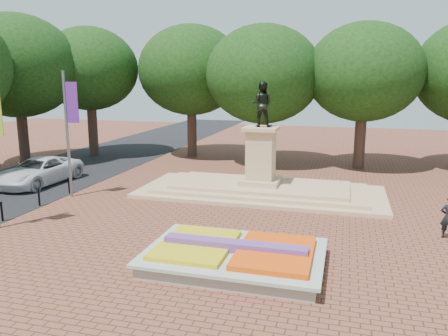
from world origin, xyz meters
name	(u,v)px	position (x,y,z in m)	size (l,w,h in m)	color
ground	(223,243)	(0.00, 0.00, 0.00)	(90.00, 90.00, 0.00)	brown
asphalt_street	(8,188)	(-15.00, 5.00, 0.01)	(9.00, 90.00, 0.02)	black
flower_bed	(235,256)	(1.03, -2.00, 0.38)	(6.30, 4.30, 0.91)	gray
monument	(260,179)	(0.00, 8.00, 0.88)	(14.00, 6.00, 6.40)	tan
tree_row_back	(318,77)	(2.33, 18.00, 6.67)	(44.80, 8.80, 10.43)	#36241D
van	(39,171)	(-13.91, 6.50, 0.83)	(2.76, 5.99, 1.67)	silver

